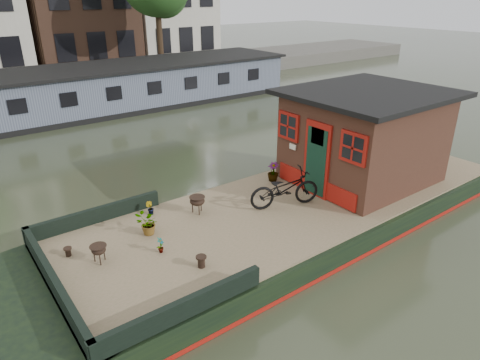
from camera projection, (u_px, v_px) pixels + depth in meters
ground at (301, 222)px, 10.88m from camera, size 120.00×120.00×0.00m
houseboat_hull at (260, 228)px, 10.04m from camera, size 14.01×4.02×0.60m
houseboat_deck at (302, 200)px, 10.63m from camera, size 11.80×3.80×0.05m
bow_bulwark at (102, 265)px, 7.76m from camera, size 3.00×4.00×0.35m
cabin at (364, 136)px, 11.33m from camera, size 4.00×3.50×2.42m
bicycle at (285, 189)px, 10.10m from camera, size 1.83×1.12×0.91m
potted_plant_a at (161, 245)px, 8.38m from camera, size 0.21×0.21×0.34m
potted_plant_b at (150, 208)px, 9.83m from camera, size 0.22×0.22×0.32m
potted_plant_c at (148, 224)px, 8.97m from camera, size 0.53×0.48×0.50m
potted_plant_d at (273, 172)px, 11.54m from camera, size 0.38×0.38×0.53m
brazier_front at (99, 254)px, 8.07m from camera, size 0.42×0.42×0.36m
brazier_rear at (197, 205)px, 9.88m from camera, size 0.49×0.49×0.41m
bollard_port at (68, 252)px, 8.30m from camera, size 0.16×0.16×0.18m
bollard_stbd at (201, 262)px, 7.96m from camera, size 0.20×0.20×0.23m
far_houseboat at (99, 91)px, 20.73m from camera, size 20.40×4.40×2.11m
quay at (61, 81)px, 25.70m from camera, size 60.00×6.00×0.90m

